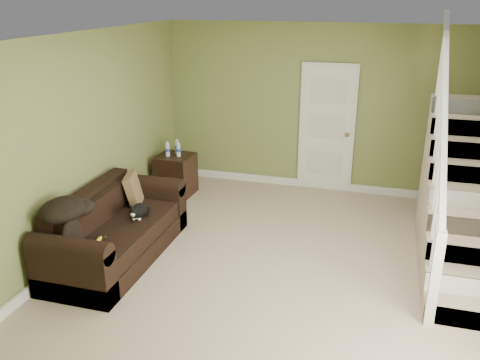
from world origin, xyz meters
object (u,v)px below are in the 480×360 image
Objects in this scene: sofa at (114,233)px; cat at (138,211)px; side_table at (176,174)px; banana at (99,240)px.

sofa is 4.55× the size of cat.
side_table is 2.58m from banana.
side_table reaches higher than banana.
sofa is at bearing -143.75° from cat.
side_table is at bearing 92.23° from cat.
cat is (0.32, -1.88, 0.21)m from side_table.
sofa is 2.43× the size of side_table.
side_table is 5.33× the size of banana.
banana is at bearing -85.73° from side_table.
cat reaches higher than banana.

